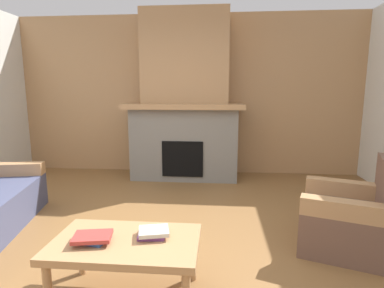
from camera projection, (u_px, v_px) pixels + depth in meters
ground at (152, 259)px, 2.66m from camera, size 9.00×9.00×0.00m
wall_back_wood_panel at (187, 95)px, 5.37m from camera, size 6.00×0.12×2.70m
fireplace at (185, 107)px, 5.03m from camera, size 1.90×0.82×2.70m
armchair at (352, 218)px, 2.78m from camera, size 0.97×0.97×0.85m
coffee_table at (126, 247)px, 2.11m from camera, size 1.00×0.60×0.43m
book_stack_near_edge at (93, 238)px, 2.07m from camera, size 0.28×0.23×0.05m
book_stack_center at (153, 232)px, 2.14m from camera, size 0.24×0.22×0.06m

